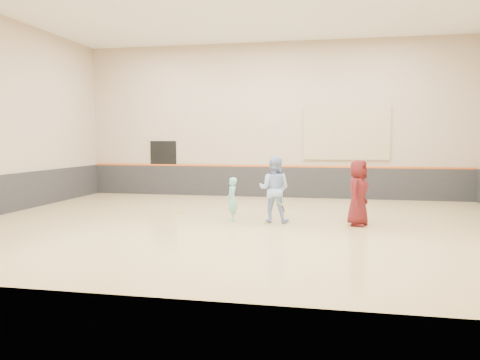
% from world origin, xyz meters
% --- Properties ---
extents(room, '(15.04, 12.04, 6.22)m').
position_xyz_m(room, '(0.00, 0.00, 0.81)').
color(room, tan).
rests_on(room, ground).
extents(wainscot_back, '(14.90, 0.04, 1.20)m').
position_xyz_m(wainscot_back, '(0.00, 5.97, 0.60)').
color(wainscot_back, '#232326').
rests_on(wainscot_back, floor).
extents(accent_stripe, '(14.90, 0.03, 0.06)m').
position_xyz_m(accent_stripe, '(0.00, 5.96, 1.22)').
color(accent_stripe, '#D85914').
rests_on(accent_stripe, wall_back).
extents(acoustic_panel, '(3.20, 0.08, 2.00)m').
position_xyz_m(acoustic_panel, '(2.80, 5.95, 2.50)').
color(acoustic_panel, tan).
rests_on(acoustic_panel, wall_back).
extents(doorway, '(1.10, 0.05, 2.20)m').
position_xyz_m(doorway, '(-4.50, 5.98, 1.10)').
color(doorway, black).
rests_on(doorway, floor).
extents(girl, '(0.39, 0.50, 1.22)m').
position_xyz_m(girl, '(-0.42, 0.39, 0.61)').
color(girl, '#7BD5CF').
rests_on(girl, floor).
extents(instructor, '(0.97, 0.80, 1.81)m').
position_xyz_m(instructor, '(0.75, 0.49, 0.90)').
color(instructor, '#9CBBF2').
rests_on(instructor, floor).
extents(young_man, '(0.80, 0.98, 1.74)m').
position_xyz_m(young_man, '(2.98, 0.37, 0.87)').
color(young_man, '#591517').
rests_on(young_man, floor).
extents(held_racket, '(0.44, 0.44, 0.47)m').
position_xyz_m(held_racket, '(0.95, 0.28, 0.61)').
color(held_racket, '#A1CE2D').
rests_on(held_racket, instructor).
extents(spare_racket, '(0.70, 0.70, 0.18)m').
position_xyz_m(spare_racket, '(-2.20, 1.21, 0.09)').
color(spare_racket, gold).
rests_on(spare_racket, floor).
extents(ball_under_racket, '(0.07, 0.07, 0.07)m').
position_xyz_m(ball_under_racket, '(0.55, 0.09, 0.03)').
color(ball_under_racket, '#B5C92E').
rests_on(ball_under_racket, floor).
extents(ball_in_hand, '(0.07, 0.07, 0.07)m').
position_xyz_m(ball_in_hand, '(3.06, 0.24, 1.16)').
color(ball_in_hand, '#CFE635').
rests_on(ball_in_hand, young_man).
extents(ball_beside_spare, '(0.07, 0.07, 0.07)m').
position_xyz_m(ball_beside_spare, '(0.94, 2.67, 0.03)').
color(ball_beside_spare, '#D5E635').
rests_on(ball_beside_spare, floor).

